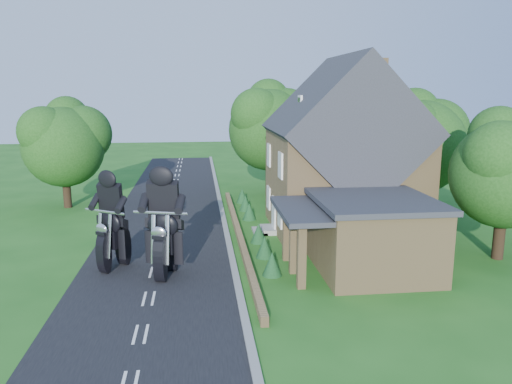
{
  "coord_description": "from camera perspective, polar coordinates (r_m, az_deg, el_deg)",
  "views": [
    {
      "loc": [
        2.09,
        -22.11,
        8.19
      ],
      "look_at": [
        5.18,
        4.22,
        2.8
      ],
      "focal_mm": 35.0,
      "sensor_mm": 36.0,
      "label": 1
    }
  ],
  "objects": [
    {
      "name": "shrub_b",
      "position": [
        25.02,
        1.0,
        -6.29
      ],
      "size": [
        0.9,
        0.9,
        1.1
      ],
      "primitive_type": "cone",
      "color": "#12391B",
      "rests_on": "ground"
    },
    {
      "name": "shrub_a",
      "position": [
        22.68,
        1.86,
        -8.2
      ],
      "size": [
        0.9,
        0.9,
        1.1
      ],
      "primitive_type": "cone",
      "color": "#12391B",
      "rests_on": "ground"
    },
    {
      "name": "garden_wall",
      "position": [
        28.35,
        -1.96,
        -4.89
      ],
      "size": [
        0.3,
        22.0,
        0.4
      ],
      "primitive_type": "cube",
      "color": "#9C7D4F",
      "rests_on": "ground"
    },
    {
      "name": "annex",
      "position": [
        23.57,
        12.89,
        -4.62
      ],
      "size": [
        7.05,
        5.94,
        3.44
      ],
      "color": "#9C7D4F",
      "rests_on": "ground"
    },
    {
      "name": "shrub_c",
      "position": [
        27.39,
        0.3,
        -4.7
      ],
      "size": [
        0.9,
        0.9,
        1.1
      ],
      "primitive_type": "cone",
      "color": "#12391B",
      "rests_on": "ground"
    },
    {
      "name": "shrub_f",
      "position": [
        37.05,
        -1.58,
        -0.41
      ],
      "size": [
        0.9,
        0.9,
        1.1
      ],
      "primitive_type": "cone",
      "color": "#12391B",
      "rests_on": "ground"
    },
    {
      "name": "kerb",
      "position": [
        23.61,
        -2.53,
        -8.66
      ],
      "size": [
        0.3,
        80.0,
        0.12
      ],
      "primitive_type": "cube",
      "color": "gray",
      "rests_on": "ground"
    },
    {
      "name": "house",
      "position": [
        29.59,
        9.89,
        3.85
      ],
      "size": [
        9.54,
        8.64,
        10.24
      ],
      "color": "#9C7D4F",
      "rests_on": "ground"
    },
    {
      "name": "shrub_d",
      "position": [
        32.19,
        -0.78,
        -2.24
      ],
      "size": [
        0.9,
        0.9,
        1.1
      ],
      "primitive_type": "cone",
      "color": "#12391B",
      "rests_on": "ground"
    },
    {
      "name": "motorcycle_lead",
      "position": [
        22.81,
        -10.28,
        -7.72
      ],
      "size": [
        0.83,
        1.67,
        1.51
      ],
      "primitive_type": null,
      "rotation": [
        0.0,
        0.0,
        2.87
      ],
      "color": "black",
      "rests_on": "ground"
    },
    {
      "name": "shrub_e",
      "position": [
        34.61,
        -1.21,
        -1.26
      ],
      "size": [
        0.9,
        0.9,
        1.1
      ],
      "primitive_type": "cone",
      "color": "#12391B",
      "rests_on": "ground"
    },
    {
      "name": "ground",
      "position": [
        23.67,
        -11.48,
        -8.99
      ],
      "size": [
        120.0,
        120.0,
        0.0
      ],
      "primitive_type": "plane",
      "color": "#1F5919",
      "rests_on": "ground"
    },
    {
      "name": "motorcycle_follow",
      "position": [
        24.32,
        -15.91,
        -6.89
      ],
      "size": [
        1.13,
        1.48,
        1.41
      ],
      "primitive_type": null,
      "rotation": [
        0.0,
        0.0,
        2.58
      ],
      "color": "black",
      "rests_on": "ground"
    },
    {
      "name": "tree_behind_left",
      "position": [
        39.78,
        2.12,
        7.94
      ],
      "size": [
        6.94,
        6.4,
        9.16
      ],
      "color": "black",
      "rests_on": "ground"
    },
    {
      "name": "tree_behind_house",
      "position": [
        40.16,
        10.96,
        8.49
      ],
      "size": [
        7.81,
        7.2,
        10.08
      ],
      "color": "black",
      "rests_on": "ground"
    },
    {
      "name": "tree_far_road",
      "position": [
        37.46,
        -20.59,
        5.63
      ],
      "size": [
        6.08,
        5.6,
        7.84
      ],
      "color": "black",
      "rests_on": "ground"
    },
    {
      "name": "road",
      "position": [
        23.67,
        -11.48,
        -8.97
      ],
      "size": [
        7.0,
        80.0,
        0.02
      ],
      "primitive_type": "cube",
      "color": "black",
      "rests_on": "ground"
    },
    {
      "name": "tree_annex_side",
      "position": [
        27.05,
        27.2,
        2.79
      ],
      "size": [
        5.64,
        5.2,
        7.48
      ],
      "color": "black",
      "rests_on": "ground"
    },
    {
      "name": "tree_house_right",
      "position": [
        34.13,
        18.69,
        5.84
      ],
      "size": [
        6.51,
        6.0,
        8.4
      ],
      "color": "black",
      "rests_on": "ground"
    }
  ]
}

